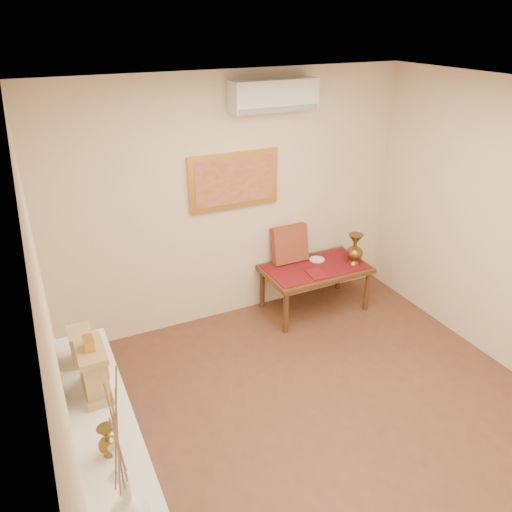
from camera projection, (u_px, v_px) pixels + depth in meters
floor at (345, 441)px, 4.11m from camera, size 4.50×4.50×0.00m
ceiling at (380, 103)px, 2.93m from camera, size 4.50×4.50×0.00m
wall_back at (234, 202)px, 5.34m from camera, size 4.00×0.02×2.70m
wall_left at (61, 382)px, 2.74m from camera, size 0.02×4.50×2.70m
white_vase at (121, 463)px, 2.09m from camera, size 0.19×0.19×1.01m
candlestick at (116, 462)px, 2.58m from camera, size 0.10×0.10×0.21m
brass_urn_small at (107, 437)px, 2.71m from camera, size 0.11×0.11×0.25m
table_cloth at (316, 267)px, 5.72m from camera, size 1.14×0.59×0.01m
brass_urn_tall at (355, 246)px, 5.70m from camera, size 0.20×0.20×0.44m
plate at (317, 259)px, 5.87m from camera, size 0.18×0.18×0.01m
menu at (317, 274)px, 5.54m from camera, size 0.20×0.27×0.01m
cushion at (290, 244)px, 5.76m from camera, size 0.43×0.19×0.44m
display_ledge at (113, 480)px, 3.19m from camera, size 0.37×2.02×0.98m
mantel_clock at (94, 369)px, 3.14m from camera, size 0.17×0.36×0.41m
wooden_chest at (82, 345)px, 3.46m from camera, size 0.16×0.21×0.24m
low_table at (315, 272)px, 5.75m from camera, size 1.20×0.70×0.55m
painting at (234, 181)px, 5.21m from camera, size 1.00×0.06×0.60m
ac_unit at (274, 95)px, 4.91m from camera, size 0.90×0.25×0.30m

